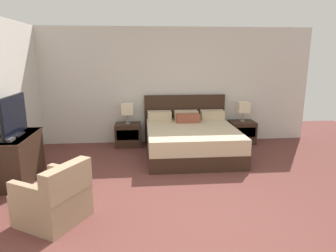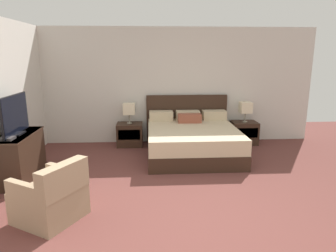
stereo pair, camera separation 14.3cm
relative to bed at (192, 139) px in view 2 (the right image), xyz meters
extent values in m
plane|color=brown|center=(-0.46, -2.61, -0.31)|extent=(10.73, 10.73, 0.00)
cube|color=beige|center=(-0.46, 1.00, 0.98)|extent=(6.69, 0.06, 2.58)
cube|color=#332116|center=(0.00, -0.08, -0.17)|extent=(1.77, 1.92, 0.28)
cube|color=#C6B28E|center=(0.00, -0.08, 0.11)|extent=(1.75, 1.90, 0.28)
cube|color=#332116|center=(0.00, 0.90, 0.23)|extent=(1.84, 0.05, 1.09)
cube|color=#C6B28E|center=(-0.59, 0.71, 0.35)|extent=(0.52, 0.28, 0.20)
cube|color=#C6B28E|center=(0.00, 0.71, 0.35)|extent=(0.52, 0.28, 0.20)
cube|color=#C6B28E|center=(0.59, 0.71, 0.35)|extent=(0.52, 0.28, 0.20)
cube|color=brown|center=(0.01, 0.44, 0.34)|extent=(0.50, 0.22, 0.18)
cube|color=#332116|center=(-1.30, 0.68, -0.06)|extent=(0.56, 0.45, 0.50)
cube|color=black|center=(-1.30, 0.46, -0.01)|extent=(0.47, 0.01, 0.22)
cube|color=#332116|center=(1.30, 0.68, -0.06)|extent=(0.56, 0.45, 0.50)
cube|color=black|center=(1.30, 0.46, -0.01)|extent=(0.47, 0.01, 0.22)
cylinder|color=gray|center=(-1.30, 0.68, 0.20)|extent=(0.11, 0.11, 0.02)
cylinder|color=gray|center=(-1.30, 0.68, 0.31)|extent=(0.02, 0.02, 0.19)
cube|color=beige|center=(-1.30, 0.68, 0.52)|extent=(0.25, 0.25, 0.23)
cylinder|color=gray|center=(1.30, 0.68, 0.20)|extent=(0.11, 0.11, 0.02)
cylinder|color=gray|center=(1.30, 0.68, 0.31)|extent=(0.02, 0.02, 0.19)
cube|color=beige|center=(1.30, 0.68, 0.52)|extent=(0.25, 0.25, 0.23)
cube|color=#332116|center=(-2.95, -1.09, 0.07)|extent=(0.45, 1.06, 0.76)
cube|color=#382419|center=(-2.95, -1.09, 0.43)|extent=(0.47, 1.09, 0.02)
cube|color=black|center=(-2.95, -1.08, 0.45)|extent=(0.18, 0.28, 0.02)
cube|color=black|center=(-2.95, -1.08, 0.76)|extent=(0.04, 0.88, 0.62)
cube|color=black|center=(-2.93, -1.08, 0.76)|extent=(0.01, 0.86, 0.59)
cube|color=#383333|center=(-2.96, -1.40, 0.46)|extent=(0.20, 0.19, 0.04)
cube|color=#9E8466|center=(-2.09, -2.35, -0.11)|extent=(0.93, 0.93, 0.40)
cube|color=#9E8466|center=(-1.86, -2.49, 0.27)|extent=(0.48, 0.67, 0.36)
cube|color=#9E8466|center=(-2.24, -2.61, 0.18)|extent=(0.59, 0.39, 0.18)
cube|color=#9E8466|center=(-1.94, -2.10, 0.18)|extent=(0.59, 0.39, 0.18)
camera|label=1|loc=(-0.99, -5.78, 1.67)|focal=32.00mm
camera|label=2|loc=(-0.84, -5.79, 1.67)|focal=32.00mm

